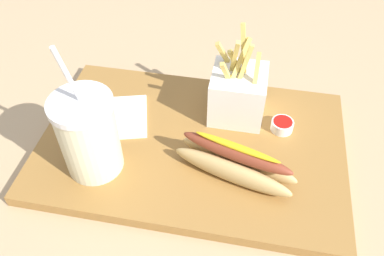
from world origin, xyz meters
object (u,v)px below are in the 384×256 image
at_px(ketchup_cup_1, 282,125).
at_px(fries_basket, 238,93).
at_px(soda_cup, 89,135).
at_px(napkin_stack, 108,118).
at_px(hot_dog_1, 235,162).

bearing_deg(ketchup_cup_1, fries_basket, -17.77).
distance_m(soda_cup, fries_basket, 0.26).
bearing_deg(fries_basket, soda_cup, 37.83).
bearing_deg(napkin_stack, ketchup_cup_1, -174.11).
relative_size(ketchup_cup_1, napkin_stack, 0.28).
xyz_separation_m(fries_basket, ketchup_cup_1, (-0.08, 0.03, -0.04)).
distance_m(fries_basket, ketchup_cup_1, 0.09).
height_order(fries_basket, ketchup_cup_1, fries_basket).
bearing_deg(hot_dog_1, napkin_stack, -18.76).
bearing_deg(hot_dog_1, ketchup_cup_1, -122.39).
height_order(ketchup_cup_1, napkin_stack, ketchup_cup_1).
relative_size(soda_cup, napkin_stack, 1.64).
height_order(soda_cup, ketchup_cup_1, soda_cup).
bearing_deg(soda_cup, ketchup_cup_1, -155.16).
bearing_deg(fries_basket, ketchup_cup_1, 162.23).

